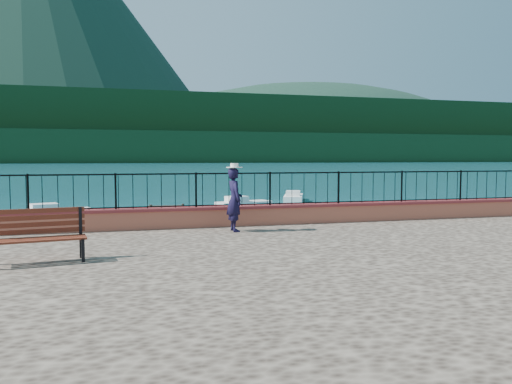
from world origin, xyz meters
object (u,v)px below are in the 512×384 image
person (234,200)px  boat_0 (69,238)px  boat_5 (293,195)px  park_bench (35,247)px  boat_3 (56,210)px  boat_2 (303,214)px  boat_1 (276,212)px  boat_4 (244,202)px

person → boat_0: bearing=37.6°
boat_0 → boat_5: bearing=18.0°
park_bench → boat_3: (-1.72, 18.11, -1.10)m
boat_0 → boat_2: 11.59m
boat_1 → boat_0: bearing=-125.6°
boat_4 → boat_5: (4.79, 4.16, 0.00)m
boat_0 → boat_2: bearing=-6.4°
boat_1 → boat_2: (1.06, -1.19, 0.00)m
boat_1 → boat_3: same height
boat_0 → boat_4: 15.26m
boat_1 → boat_4: bearing=113.4°
boat_2 → boat_1: bearing=129.6°
person → park_bench: bearing=118.8°
boat_4 → boat_2: bearing=-96.5°
person → boat_3: bearing=18.0°
park_bench → boat_2: 16.69m
park_bench → boat_2: park_bench is taller
boat_1 → boat_3: size_ratio=0.99×
person → boat_2: size_ratio=0.39×
boat_2 → boat_5: (3.57, 11.40, 0.00)m
park_bench → boat_4: 22.27m
boat_3 → boat_4: same height
person → boat_4: (4.60, 17.32, -1.66)m
person → boat_5: (9.39, 21.48, -1.66)m
park_bench → boat_4: park_bench is taller
boat_2 → person: bearing=-122.1°
boat_1 → boat_2: size_ratio=0.84×
boat_3 → boat_5: bearing=3.7°
boat_5 → boat_1: bearing=177.4°
boat_2 → boat_5: 11.95m
boat_1 → boat_5: (4.63, 10.21, 0.00)m
boat_2 → boat_5: same height
park_bench → boat_3: park_bench is taller
park_bench → boat_3: bearing=87.2°
park_bench → boat_3: 18.23m
boat_2 → boat_3: bearing=155.2°
boat_0 → boat_3: bearing=67.8°
boat_3 → boat_5: 16.87m
boat_1 → boat_3: 11.68m
boat_0 → boat_2: same height
boat_0 → boat_1: same height
boat_2 → boat_4: size_ratio=1.25×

